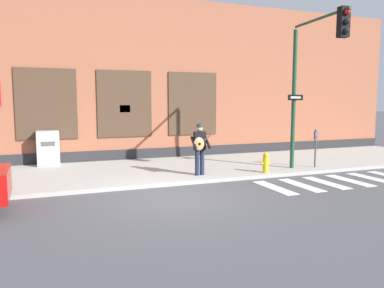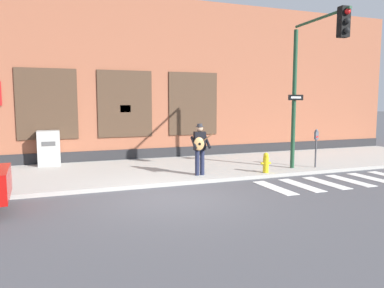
{
  "view_description": "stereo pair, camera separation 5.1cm",
  "coord_description": "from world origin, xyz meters",
  "px_view_note": "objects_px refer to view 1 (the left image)",
  "views": [
    {
      "loc": [
        -3.03,
        -9.29,
        2.57
      ],
      "look_at": [
        1.19,
        1.68,
        1.24
      ],
      "focal_mm": 35.0,
      "sensor_mm": 36.0,
      "label": 1
    },
    {
      "loc": [
        -2.98,
        -9.31,
        2.57
      ],
      "look_at": [
        1.19,
        1.68,
        1.24
      ],
      "focal_mm": 35.0,
      "sensor_mm": 36.0,
      "label": 2
    }
  ],
  "objects_px": {
    "busker": "(200,146)",
    "parking_meter": "(316,142)",
    "fire_hydrant": "(266,163)",
    "traffic_light": "(312,67)",
    "utility_box": "(48,148)"
  },
  "relations": [
    {
      "from": "parking_meter",
      "to": "fire_hydrant",
      "type": "relative_size",
      "value": 2.05
    },
    {
      "from": "busker",
      "to": "parking_meter",
      "type": "relative_size",
      "value": 1.2
    },
    {
      "from": "parking_meter",
      "to": "busker",
      "type": "bearing_deg",
      "value": 178.19
    },
    {
      "from": "fire_hydrant",
      "to": "parking_meter",
      "type": "bearing_deg",
      "value": 6.01
    },
    {
      "from": "busker",
      "to": "utility_box",
      "type": "distance_m",
      "value": 6.11
    },
    {
      "from": "fire_hydrant",
      "to": "utility_box",
      "type": "bearing_deg",
      "value": 148.68
    },
    {
      "from": "busker",
      "to": "fire_hydrant",
      "type": "distance_m",
      "value": 2.43
    },
    {
      "from": "busker",
      "to": "utility_box",
      "type": "height_order",
      "value": "busker"
    },
    {
      "from": "busker",
      "to": "utility_box",
      "type": "relative_size",
      "value": 1.28
    },
    {
      "from": "traffic_light",
      "to": "fire_hydrant",
      "type": "height_order",
      "value": "traffic_light"
    },
    {
      "from": "fire_hydrant",
      "to": "traffic_light",
      "type": "bearing_deg",
      "value": -25.18
    },
    {
      "from": "busker",
      "to": "fire_hydrant",
      "type": "height_order",
      "value": "busker"
    },
    {
      "from": "parking_meter",
      "to": "utility_box",
      "type": "relative_size",
      "value": 1.07
    },
    {
      "from": "busker",
      "to": "traffic_light",
      "type": "distance_m",
      "value": 4.6
    },
    {
      "from": "parking_meter",
      "to": "traffic_light",
      "type": "bearing_deg",
      "value": -138.33
    }
  ]
}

